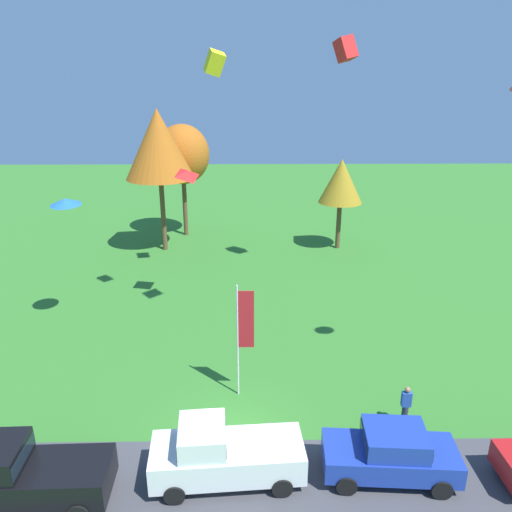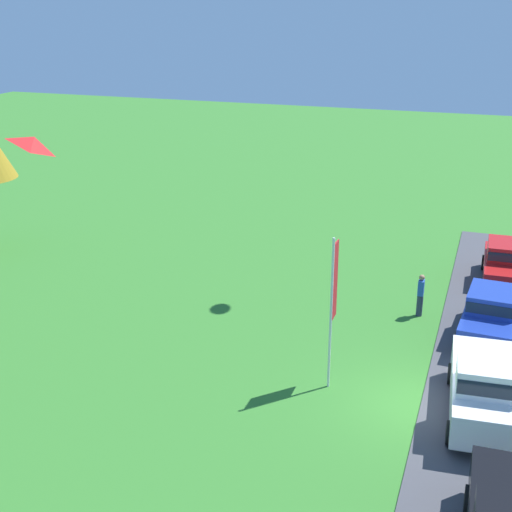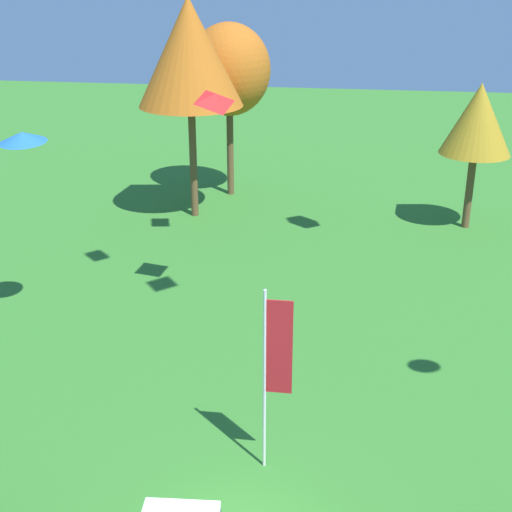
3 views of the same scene
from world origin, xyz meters
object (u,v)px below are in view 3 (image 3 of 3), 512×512
object	(u,v)px
tree_right_of_center	(478,120)
kite_delta_near_flag	(22,137)
tree_far_right	(189,53)
tree_far_left	(229,70)
kite_diamond_high_right	(216,99)
flag_banner	(274,359)

from	to	relation	value
tree_right_of_center	kite_delta_near_flag	distance (m)	20.41
tree_far_right	tree_right_of_center	size ratio (longest dim) A/B	1.52
kite_delta_near_flag	tree_far_right	bearing A→B (deg)	78.85
kite_delta_near_flag	tree_far_left	bearing A→B (deg)	77.36
kite_diamond_high_right	flag_banner	bearing A→B (deg)	-70.26
tree_right_of_center	flag_banner	world-z (taller)	tree_right_of_center
flag_banner	kite_diamond_high_right	size ratio (longest dim) A/B	4.70
tree_far_right	tree_far_left	xyz separation A→B (m)	(1.18, 3.74, -1.31)
tree_far_right	tree_far_left	distance (m)	4.13
tree_far_left	kite_delta_near_flag	world-z (taller)	tree_far_left
tree_far_left	tree_far_right	bearing A→B (deg)	-107.52
kite_delta_near_flag	kite_diamond_high_right	xyz separation A→B (m)	(5.78, 2.17, 0.95)
tree_right_of_center	flag_banner	xyz separation A→B (m)	(-7.12, -18.79, -2.04)
kite_delta_near_flag	kite_diamond_high_right	world-z (taller)	kite_diamond_high_right
tree_far_left	tree_right_of_center	size ratio (longest dim) A/B	1.32
tree_far_left	kite_diamond_high_right	bearing A→B (deg)	-81.47
tree_right_of_center	tree_far_left	bearing A→B (deg)	163.84
tree_far_left	flag_banner	bearing A→B (deg)	-77.24
tree_far_right	kite_diamond_high_right	xyz separation A→B (m)	(3.30, -10.40, -0.15)
tree_far_left	kite_delta_near_flag	distance (m)	16.71
kite_delta_near_flag	kite_diamond_high_right	distance (m)	6.24
tree_far_right	flag_banner	world-z (taller)	tree_far_right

